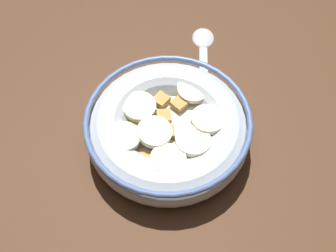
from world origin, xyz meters
The scene contains 3 objects.
ground_plane centered at (0.00, 0.00, -1.00)cm, with size 134.43×134.43×2.00cm, color #472B19.
cereal_bowl centered at (0.00, -0.03, 2.48)cm, with size 17.39×17.39×4.79cm.
spoon centered at (2.85, 14.08, 0.33)cm, with size 3.13×13.33×0.80cm.
Camera 1 is at (2.97, -25.08, 41.29)cm, focal length 47.03 mm.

